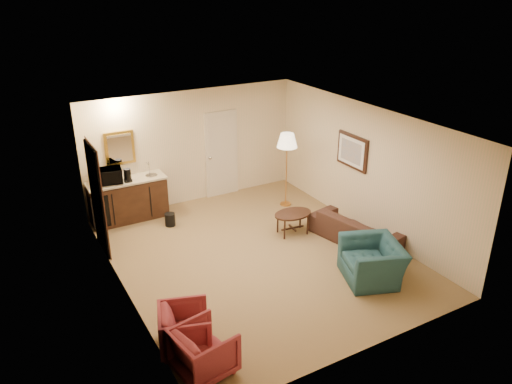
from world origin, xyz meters
TOP-DOWN VIEW (x-y plane):
  - ground at (0.00, 0.00)m, footprint 6.00×6.00m
  - room_walls at (-0.10, 0.77)m, footprint 5.02×6.01m
  - wetbar_cabinet at (-1.65, 2.72)m, footprint 1.64×0.58m
  - sofa at (1.95, -0.46)m, footprint 0.93×1.94m
  - teal_armchair at (1.34, -1.64)m, footprint 1.01×1.23m
  - rose_chair_near at (-2.15, -1.72)m, footprint 0.84×0.87m
  - rose_chair_far at (-2.11, -2.27)m, footprint 0.79×0.83m
  - coffee_table at (1.06, 0.43)m, footprint 0.86×0.63m
  - floor_lamp at (1.70, 1.69)m, footprint 0.52×0.52m
  - waste_bin at (-1.00, 2.00)m, footprint 0.27×0.27m
  - microwave at (-2.02, 2.72)m, footprint 0.60×0.39m
  - coffee_maker at (-1.64, 2.61)m, footprint 0.18×0.18m

SIDE VIEW (x-z plane):
  - ground at x=0.00m, z-range 0.00..0.00m
  - waste_bin at x=-1.00m, z-range 0.00..0.27m
  - coffee_table at x=1.06m, z-range 0.00..0.46m
  - rose_chair_near at x=-2.15m, z-range 0.00..0.72m
  - sofa at x=1.95m, z-range 0.00..0.73m
  - rose_chair_far at x=-2.11m, z-range 0.00..0.74m
  - wetbar_cabinet at x=-1.65m, z-range 0.00..0.92m
  - teal_armchair at x=1.34m, z-range 0.00..0.92m
  - floor_lamp at x=1.70m, z-range 0.00..1.72m
  - coffee_maker at x=-1.64m, z-range 0.92..1.20m
  - microwave at x=-2.02m, z-range 0.92..1.30m
  - room_walls at x=-0.10m, z-range 0.41..3.02m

